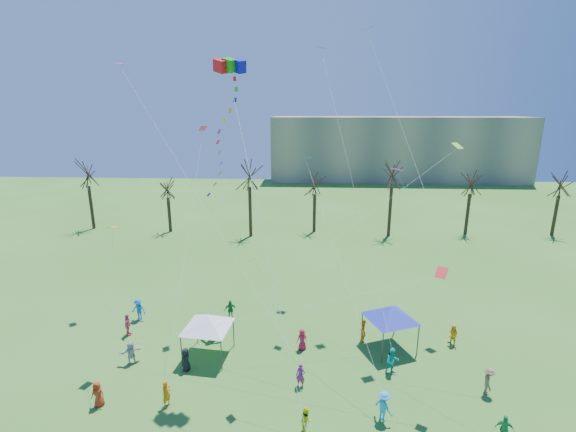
# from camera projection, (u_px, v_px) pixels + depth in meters

# --- Properties ---
(distant_building) EXTENTS (60.00, 14.00, 15.00)m
(distant_building) POSITION_uv_depth(u_px,v_px,m) (397.00, 149.00, 97.17)
(distant_building) COLOR gray
(distant_building) RESTS_ON ground
(bare_tree_row) EXTENTS (70.27, 8.19, 10.77)m
(bare_tree_row) POSITION_uv_depth(u_px,v_px,m) (313.00, 185.00, 54.45)
(bare_tree_row) COLOR black
(bare_tree_row) RESTS_ON ground
(big_box_kite) EXTENTS (3.57, 5.93, 20.17)m
(big_box_kite) POSITION_uv_depth(u_px,v_px,m) (227.00, 140.00, 23.44)
(big_box_kite) COLOR red
(big_box_kite) RESTS_ON ground
(canopy_tent_white) EXTENTS (4.31, 4.31, 3.25)m
(canopy_tent_white) POSITION_uv_depth(u_px,v_px,m) (207.00, 321.00, 27.82)
(canopy_tent_white) COLOR #3F3F44
(canopy_tent_white) RESTS_ON ground
(canopy_tent_blue) EXTENTS (4.12, 4.12, 3.33)m
(canopy_tent_blue) POSITION_uv_depth(u_px,v_px,m) (391.00, 313.00, 28.81)
(canopy_tent_blue) COLOR #3F3F44
(canopy_tent_blue) RESTS_ON ground
(festival_crowd) EXTENTS (26.25, 12.49, 1.85)m
(festival_crowd) POSITION_uv_depth(u_px,v_px,m) (271.00, 353.00, 27.39)
(festival_crowd) COLOR #B02D16
(festival_crowd) RESTS_ON ground
(small_kites_aloft) EXTENTS (28.02, 19.16, 31.45)m
(small_kites_aloft) POSITION_uv_depth(u_px,v_px,m) (306.00, 158.00, 28.56)
(small_kites_aloft) COLOR #FFA50D
(small_kites_aloft) RESTS_ON ground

